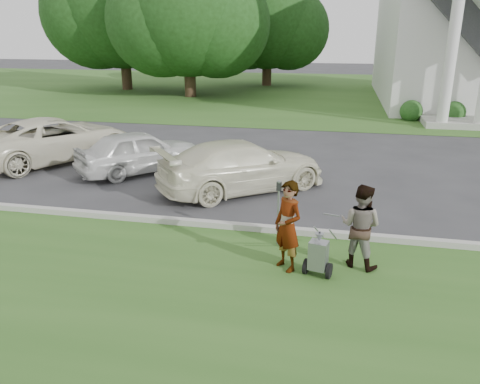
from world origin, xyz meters
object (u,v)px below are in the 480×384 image
(person_left, at_px, (288,227))
(car_a, at_px, (55,139))
(person_right, at_px, (360,227))
(car_b, at_px, (140,151))
(church, at_px, (468,1))
(striping_cart, at_px, (318,256))
(tree_left, at_px, (188,17))
(tree_far, at_px, (121,10))
(car_c, at_px, (242,166))
(parking_meter_near, at_px, (279,205))
(tree_back, at_px, (268,25))

(person_left, distance_m, car_a, 10.66)
(person_right, distance_m, car_b, 8.26)
(church, bearing_deg, striping_cart, -106.57)
(tree_left, xyz_separation_m, car_b, (3.96, -17.60, -4.44))
(person_right, bearing_deg, car_b, -14.77)
(tree_far, relative_size, person_left, 6.82)
(striping_cart, height_order, person_right, person_right)
(person_left, relative_size, car_c, 0.36)
(person_right, height_order, parking_meter_near, person_right)
(person_right, bearing_deg, church, -82.46)
(tree_back, bearing_deg, person_left, -80.50)
(tree_left, bearing_deg, person_left, -68.25)
(striping_cart, distance_m, car_b, 8.07)
(tree_far, distance_m, parking_meter_near, 29.53)
(tree_left, distance_m, person_left, 25.17)
(striping_cart, height_order, parking_meter_near, parking_meter_near)
(church, xyz_separation_m, parking_meter_near, (-8.12, -23.17, -5.06))
(parking_meter_near, bearing_deg, tree_left, 111.97)
(tree_far, relative_size, car_a, 2.19)
(church, bearing_deg, parking_meter_near, -109.31)
(church, height_order, parking_meter_near, church)
(striping_cart, relative_size, car_c, 0.22)
(church, xyz_separation_m, tree_left, (-17.01, -1.13, -0.83))
(striping_cart, relative_size, person_right, 0.65)
(car_b, bearing_deg, person_left, 176.92)
(tree_back, distance_m, car_a, 25.37)
(car_b, bearing_deg, person_right, -174.63)
(person_left, bearing_deg, parking_meter_near, 150.10)
(tree_far, bearing_deg, striping_cart, -58.92)
(tree_far, height_order, striping_cart, tree_far)
(tree_left, xyz_separation_m, tree_far, (-6.00, 3.00, 0.58))
(striping_cart, bearing_deg, tree_far, 134.13)
(person_right, xyz_separation_m, car_a, (-9.95, 5.83, -0.07))
(church, relative_size, car_b, 6.14)
(tree_left, height_order, car_a, tree_left)
(person_left, xyz_separation_m, car_c, (-1.74, 4.38, -0.16))
(tree_back, height_order, car_b, tree_back)
(tree_far, distance_m, person_left, 30.54)
(person_right, bearing_deg, tree_back, -55.16)
(tree_left, height_order, tree_far, tree_far)
(tree_left, relative_size, striping_cart, 10.17)
(person_left, height_order, person_right, person_left)
(tree_back, xyz_separation_m, parking_meter_near, (4.89, -30.04, -3.85))
(car_c, bearing_deg, person_right, 178.29)
(tree_back, relative_size, person_right, 5.98)
(tree_back, bearing_deg, car_b, -90.10)
(car_a, bearing_deg, car_c, -165.27)
(person_right, relative_size, car_c, 0.34)
(church, bearing_deg, tree_left, -176.21)
(person_left, bearing_deg, tree_far, 163.67)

